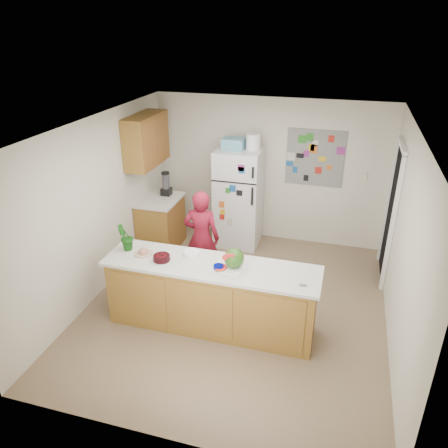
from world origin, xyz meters
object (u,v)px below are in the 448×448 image
(refrigerator, at_px, (239,198))
(person, at_px, (202,238))
(watermelon, at_px, (234,258))
(cherry_bowl, at_px, (162,258))

(refrigerator, xyz_separation_m, person, (-0.21, -1.39, -0.12))
(refrigerator, height_order, watermelon, refrigerator)
(refrigerator, bearing_deg, cherry_bowl, -98.55)
(refrigerator, height_order, cherry_bowl, refrigerator)
(refrigerator, distance_m, cherry_bowl, 2.48)
(refrigerator, relative_size, person, 1.16)
(person, height_order, cherry_bowl, person)
(refrigerator, xyz_separation_m, watermelon, (0.54, -2.37, 0.20))
(person, distance_m, cherry_bowl, 1.10)
(watermelon, height_order, cherry_bowl, watermelon)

